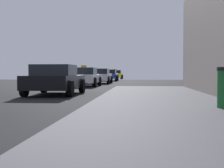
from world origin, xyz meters
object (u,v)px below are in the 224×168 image
at_px(car_blue, 109,75).
at_px(car_yellow, 115,75).
at_px(car_black, 55,79).
at_px(car_silver, 100,76).
at_px(car_white, 84,77).

distance_m(car_blue, car_yellow, 9.57).
relative_size(car_black, car_silver, 0.93).
bearing_deg(car_blue, car_black, -90.44).
height_order(car_black, car_blue, same).
distance_m(car_silver, car_blue, 9.13).
height_order(car_black, car_silver, same).
bearing_deg(car_silver, car_white, -93.12).
relative_size(car_silver, car_blue, 1.07).
xyz_separation_m(car_silver, car_blue, (0.03, 9.13, -0.00)).
xyz_separation_m(car_black, car_white, (-0.17, 8.55, 0.00)).
distance_m(car_black, car_blue, 23.73).
relative_size(car_blue, car_yellow, 0.98).
xyz_separation_m(car_black, car_silver, (0.16, 14.61, 0.00)).
bearing_deg(car_black, car_silver, 89.38).
bearing_deg(car_yellow, car_silver, -90.12).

